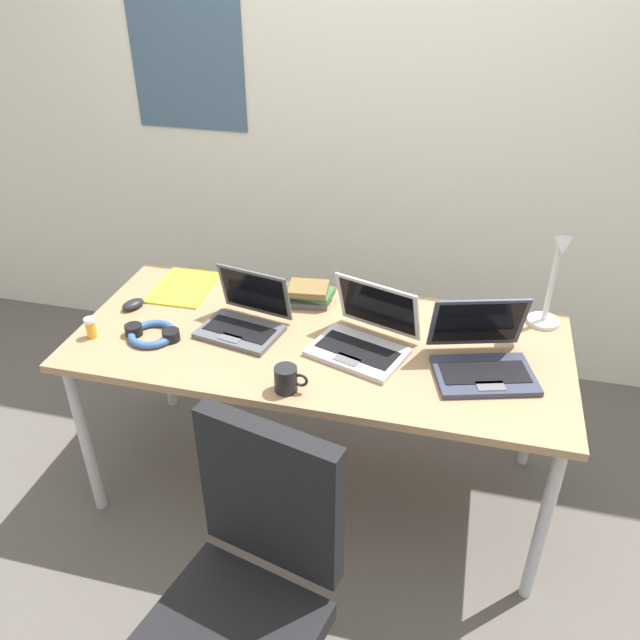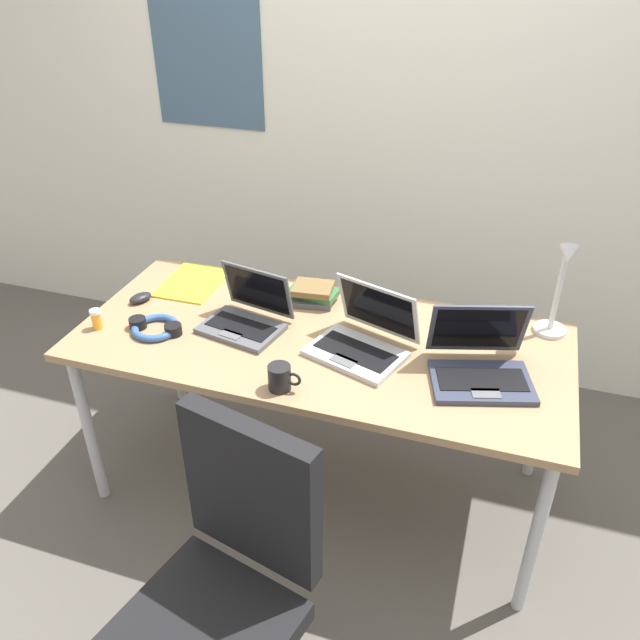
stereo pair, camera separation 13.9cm
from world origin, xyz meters
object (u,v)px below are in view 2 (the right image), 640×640
at_px(desk_lamp, 559,290).
at_px(office_chair, 221,615).
at_px(paper_folder_near_mouse, 192,283).
at_px(coffee_mug, 280,378).
at_px(computer_mouse, 140,298).
at_px(book_stack, 313,294).
at_px(laptop_center, 362,339).
at_px(pill_bottle, 96,319).
at_px(laptop_near_lamp, 480,365).
at_px(cell_phone, 375,308).
at_px(headphones, 155,327).
at_px(laptop_by_keyboard, 246,316).

distance_m(desk_lamp, office_chair, 1.54).
bearing_deg(paper_folder_near_mouse, coffee_mug, -42.20).
distance_m(computer_mouse, book_stack, 0.69).
relative_size(laptop_center, computer_mouse, 4.14).
xyz_separation_m(laptop_center, pill_bottle, (-0.98, -0.17, -0.01)).
distance_m(computer_mouse, office_chair, 1.29).
bearing_deg(book_stack, laptop_center, -44.48).
xyz_separation_m(laptop_near_lamp, office_chair, (-0.57, -0.87, -0.39)).
relative_size(laptop_center, cell_phone, 2.92).
distance_m(pill_bottle, book_stack, 0.83).
bearing_deg(pill_bottle, office_chair, -41.56).
xyz_separation_m(laptop_near_lamp, paper_folder_near_mouse, (-1.22, 0.29, -0.04)).
relative_size(desk_lamp, laptop_near_lamp, 1.00).
distance_m(desk_lamp, laptop_near_lamp, 0.42).
bearing_deg(headphones, laptop_center, 8.52).
height_order(desk_lamp, computer_mouse, desk_lamp).
xyz_separation_m(computer_mouse, pill_bottle, (-0.05, -0.22, 0.02)).
relative_size(desk_lamp, coffee_mug, 3.54).
height_order(paper_folder_near_mouse, office_chair, office_chair).
bearing_deg(cell_phone, coffee_mug, -110.34).
bearing_deg(laptop_by_keyboard, coffee_mug, -50.76).
height_order(computer_mouse, paper_folder_near_mouse, computer_mouse).
bearing_deg(laptop_near_lamp, laptop_by_keyboard, 176.85).
distance_m(computer_mouse, coffee_mug, 0.82).
bearing_deg(laptop_by_keyboard, laptop_near_lamp, -3.15).
height_order(laptop_near_lamp, computer_mouse, laptop_near_lamp).
xyz_separation_m(book_stack, paper_folder_near_mouse, (-0.53, -0.01, -0.03)).
xyz_separation_m(book_stack, office_chair, (0.12, -1.17, -0.38)).
xyz_separation_m(desk_lamp, paper_folder_near_mouse, (-1.44, -0.04, -0.19)).
bearing_deg(desk_lamp, computer_mouse, -171.20).
xyz_separation_m(pill_bottle, book_stack, (0.71, 0.44, -0.00)).
relative_size(book_stack, paper_folder_near_mouse, 0.65).
bearing_deg(computer_mouse, desk_lamp, 34.44).
height_order(desk_lamp, cell_phone, desk_lamp).
distance_m(book_stack, office_chair, 1.24).
relative_size(computer_mouse, cell_phone, 0.71).
height_order(pill_bottle, office_chair, office_chair).
distance_m(laptop_center, cell_phone, 0.29).
height_order(laptop_by_keyboard, laptop_near_lamp, laptop_near_lamp).
bearing_deg(laptop_by_keyboard, laptop_center, -2.44).
distance_m(laptop_near_lamp, cell_phone, 0.54).
xyz_separation_m(paper_folder_near_mouse, office_chair, (0.65, -1.16, -0.35)).
xyz_separation_m(laptop_by_keyboard, computer_mouse, (-0.48, 0.04, -0.03)).
relative_size(laptop_by_keyboard, computer_mouse, 3.48).
relative_size(laptop_near_lamp, cell_phone, 2.93).
relative_size(headphones, office_chair, 0.22).
bearing_deg(computer_mouse, laptop_near_lamp, 21.92).
xyz_separation_m(headphones, office_chair, (0.61, -0.78, -0.36)).
bearing_deg(desk_lamp, headphones, -163.41).
height_order(desk_lamp, headphones, desk_lamp).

